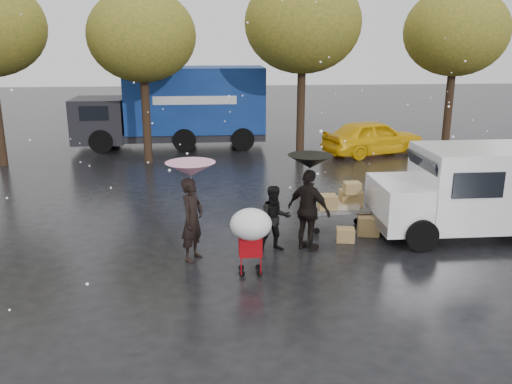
{
  "coord_description": "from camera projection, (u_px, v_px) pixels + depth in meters",
  "views": [
    {
      "loc": [
        -1.12,
        -11.06,
        4.74
      ],
      "look_at": [
        -0.06,
        1.0,
        1.28
      ],
      "focal_mm": 38.0,
      "sensor_mm": 36.0,
      "label": 1
    }
  ],
  "objects": [
    {
      "name": "person_middle",
      "position": [
        275.0,
        219.0,
        12.3
      ],
      "size": [
        0.84,
        0.7,
        1.54
      ],
      "primitive_type": "imported",
      "rotation": [
        0.0,
        0.0,
        0.17
      ],
      "color": "black",
      "rests_on": "ground"
    },
    {
      "name": "umbrella_black",
      "position": [
        310.0,
        162.0,
        12.0
      ],
      "size": [
        1.01,
        1.01,
        2.24
      ],
      "color": "#4C4C4C",
      "rests_on": "ground"
    },
    {
      "name": "vendor_cart",
      "position": [
        341.0,
        202.0,
        13.72
      ],
      "size": [
        1.52,
        0.8,
        1.27
      ],
      "color": "slate",
      "rests_on": "ground"
    },
    {
      "name": "shopping_cart",
      "position": [
        251.0,
        228.0,
        10.86
      ],
      "size": [
        0.84,
        0.84,
        1.46
      ],
      "color": "#B40A11",
      "rests_on": "ground"
    },
    {
      "name": "person_black",
      "position": [
        309.0,
        210.0,
        12.32
      ],
      "size": [
        1.12,
        1.11,
        1.9
      ],
      "primitive_type": "imported",
      "rotation": [
        0.0,
        0.0,
        2.37
      ],
      "color": "black",
      "rests_on": "ground"
    },
    {
      "name": "box_ground_far",
      "position": [
        345.0,
        235.0,
        13.03
      ],
      "size": [
        0.48,
        0.4,
        0.33
      ],
      "primitive_type": "cube",
      "rotation": [
        0.0,
        0.0,
        -0.18
      ],
      "color": "olive",
      "rests_on": "ground"
    },
    {
      "name": "yellow_taxi",
      "position": [
        373.0,
        137.0,
        22.54
      ],
      "size": [
        4.65,
        2.99,
        1.47
      ],
      "primitive_type": "imported",
      "rotation": [
        0.0,
        0.0,
        1.89
      ],
      "color": "yellow",
      "rests_on": "ground"
    },
    {
      "name": "tree_row",
      "position": [
        224.0,
        29.0,
        20.14
      ],
      "size": [
        21.6,
        4.4,
        7.12
      ],
      "color": "black",
      "rests_on": "ground"
    },
    {
      "name": "white_van",
      "position": [
        481.0,
        189.0,
        13.25
      ],
      "size": [
        4.91,
        2.18,
        2.2
      ],
      "color": "white",
      "rests_on": "ground"
    },
    {
      "name": "person_pink",
      "position": [
        192.0,
        220.0,
        11.77
      ],
      "size": [
        0.71,
        0.8,
        1.85
      ],
      "primitive_type": "imported",
      "rotation": [
        0.0,
        0.0,
        1.09
      ],
      "color": "black",
      "rests_on": "ground"
    },
    {
      "name": "box_ground_near",
      "position": [
        368.0,
        225.0,
        13.45
      ],
      "size": [
        0.61,
        0.53,
        0.48
      ],
      "primitive_type": "cube",
      "rotation": [
        0.0,
        0.0,
        -0.21
      ],
      "color": "olive",
      "rests_on": "ground"
    },
    {
      "name": "umbrella_pink",
      "position": [
        191.0,
        169.0,
        11.46
      ],
      "size": [
        1.07,
        1.07,
        2.2
      ],
      "color": "#4C4C4C",
      "rests_on": "ground"
    },
    {
      "name": "blue_truck",
      "position": [
        177.0,
        107.0,
        23.9
      ],
      "size": [
        8.3,
        2.6,
        3.5
      ],
      "color": "navy",
      "rests_on": "ground"
    },
    {
      "name": "ground",
      "position": [
        263.0,
        260.0,
        11.99
      ],
      "size": [
        90.0,
        90.0,
        0.0
      ],
      "primitive_type": "plane",
      "color": "black",
      "rests_on": "ground"
    }
  ]
}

